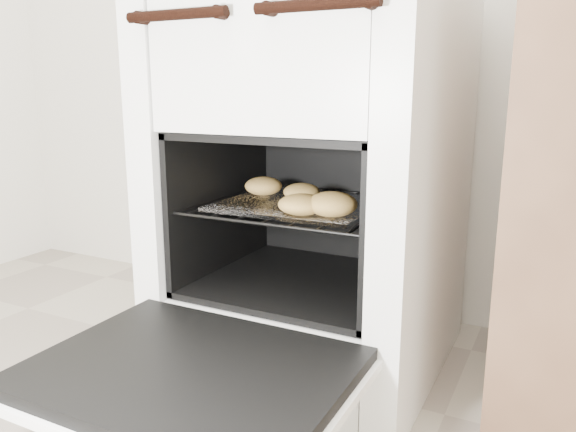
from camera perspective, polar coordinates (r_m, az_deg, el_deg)
name	(u,v)px	position (r m, az deg, el deg)	size (l,w,h in m)	color
stove	(316,183)	(1.39, 2.87, 3.36)	(0.63, 0.70, 0.96)	white
oven_door	(191,375)	(1.03, -9.87, -15.62)	(0.56, 0.44, 0.04)	black
oven_rack	(304,205)	(1.33, 1.63, 1.11)	(0.46, 0.44, 0.01)	black
foil_sheet	(300,204)	(1.31, 1.24, 1.21)	(0.36, 0.31, 0.01)	silver
baked_rolls	(301,197)	(1.25, 1.36, 1.93)	(0.35, 0.26, 0.05)	tan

